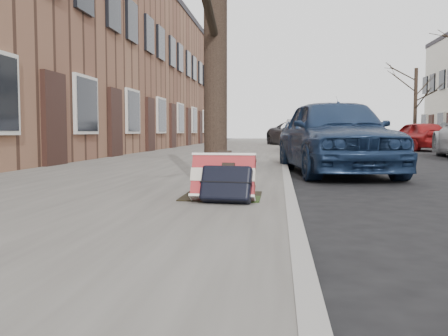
# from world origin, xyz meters

# --- Properties ---
(ground) EXTENTS (120.00, 120.00, 0.00)m
(ground) POSITION_xyz_m (0.00, 0.00, 0.00)
(ground) COLOR black
(ground) RESTS_ON ground
(near_sidewalk) EXTENTS (5.00, 70.00, 0.12)m
(near_sidewalk) POSITION_xyz_m (-3.70, 15.00, 0.06)
(near_sidewalk) COLOR slate
(near_sidewalk) RESTS_ON ground
(house_near) EXTENTS (6.80, 40.00, 7.00)m
(house_near) POSITION_xyz_m (-9.60, 16.00, 3.50)
(house_near) COLOR brown
(house_near) RESTS_ON ground
(dirt_patch) EXTENTS (0.85, 0.85, 0.02)m
(dirt_patch) POSITION_xyz_m (-2.00, 1.20, 0.13)
(dirt_patch) COLOR black
(dirt_patch) RESTS_ON near_sidewalk
(suitcase_red) EXTENTS (0.64, 0.36, 0.49)m
(suitcase_red) POSITION_xyz_m (-1.94, 0.80, 0.37)
(suitcase_red) COLOR maroon
(suitcase_red) RESTS_ON near_sidewalk
(suitcase_navy) EXTENTS (0.54, 0.37, 0.40)m
(suitcase_navy) POSITION_xyz_m (-1.89, 0.68, 0.32)
(suitcase_navy) COLOR black
(suitcase_navy) RESTS_ON near_sidewalk
(car_near_front) EXTENTS (2.41, 4.70, 1.53)m
(car_near_front) POSITION_xyz_m (-0.28, 5.82, 0.77)
(car_near_front) COLOR navy
(car_near_front) RESTS_ON ground
(car_near_mid) EXTENTS (1.59, 4.06, 1.32)m
(car_near_mid) POSITION_xyz_m (-0.36, 14.69, 0.66)
(car_near_mid) COLOR #B4B5BD
(car_near_mid) RESTS_ON ground
(car_near_back) EXTENTS (3.86, 5.55, 1.41)m
(car_near_back) POSITION_xyz_m (-0.28, 22.98, 0.70)
(car_near_back) COLOR #39393E
(car_near_back) RESTS_ON ground
(car_far_back) EXTENTS (2.50, 4.10, 1.30)m
(car_far_back) POSITION_xyz_m (4.77, 18.93, 0.65)
(car_far_back) COLOR maroon
(car_far_back) RESTS_ON ground
(tree_far_c) EXTENTS (0.23, 0.23, 4.73)m
(tree_far_c) POSITION_xyz_m (7.20, 28.65, 2.49)
(tree_far_c) COLOR black
(tree_far_c) RESTS_ON far_sidewalk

